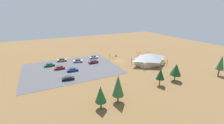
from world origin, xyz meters
TOP-DOWN VIEW (x-y plane):
  - ground at (0.00, 0.00)m, footprint 160.00×160.00m
  - parking_lot_asphalt at (23.04, 0.01)m, footprint 38.02×29.74m
  - bike_pavilion at (-9.97, 10.48)m, footprint 13.36×9.47m
  - trash_bin at (-2.37, -7.21)m, footprint 0.60×0.60m
  - lot_sign at (2.39, -5.38)m, footprint 0.56×0.08m
  - pine_midwest at (-7.11, 27.87)m, footprint 3.76×3.76m
  - pine_west at (22.13, 30.96)m, footprint 2.86×2.86m
  - pine_mideast at (-25.52, 32.02)m, footprint 2.71×2.71m
  - pine_center at (0.10, 28.13)m, footprint 2.71×2.71m
  - pine_far_east at (16.97, 30.46)m, footprint 3.11×3.11m
  - bicycle_white_front_row at (-22.19, -7.19)m, footprint 0.48×1.75m
  - bicycle_orange_lone_east at (-22.07, -4.40)m, footprint 1.56×0.81m
  - bicycle_red_trailside at (-17.01, -6.23)m, footprint 1.54×0.74m
  - bicycle_black_lone_west at (-12.80, -2.01)m, footprint 0.63×1.61m
  - bicycle_blue_back_row at (0.62, -4.56)m, footprint 1.29×1.05m
  - bicycle_green_yard_right at (-16.67, -7.89)m, footprint 0.54×1.73m
  - bicycle_yellow_yard_front at (-14.40, -1.22)m, footprint 1.70×0.48m
  - bicycle_silver_edge_south at (-15.54, 0.64)m, footprint 1.40×0.98m
  - car_green_back_corner at (30.95, -6.95)m, footprint 4.49×2.06m
  - car_maroon_second_row at (12.17, -2.27)m, footprint 4.54×2.07m
  - car_blue_end_stall at (23.10, 3.26)m, footprint 4.62×2.29m
  - car_white_near_entry at (9.55, -9.26)m, footprint 4.40×1.93m
  - car_tan_inner_stall at (24.89, -11.76)m, footprint 4.69×2.40m
  - car_black_aisle_side at (26.30, 10.66)m, footprint 4.50×2.36m
  - car_silver_far_end at (18.31, -6.92)m, footprint 4.60×2.57m
  - car_red_by_curb at (27.44, -1.41)m, footprint 4.34×1.90m
  - visitor_at_bikes at (-13.91, 0.30)m, footprint 0.38×0.40m

SIDE VIEW (x-z plane):
  - ground at x=0.00m, z-range 0.00..0.00m
  - parking_lot_asphalt at x=23.04m, z-range 0.00..0.05m
  - bicycle_blue_back_row at x=0.62m, z-range -0.06..0.74m
  - bicycle_silver_edge_south at x=-15.54m, z-range -0.02..0.71m
  - bicycle_green_yard_right at x=-16.67m, z-range -0.03..0.76m
  - bicycle_red_trailside at x=-17.01m, z-range -0.03..0.76m
  - bicycle_white_front_row at x=-22.19m, z-range -0.05..0.79m
  - bicycle_black_lone_west at x=-12.80m, z-range -0.05..0.79m
  - bicycle_orange_lone_east at x=-22.07m, z-range -0.06..0.80m
  - bicycle_yellow_yard_front at x=-14.40m, z-range -0.04..0.81m
  - trash_bin at x=-2.37m, z-range 0.00..0.90m
  - car_white_near_entry at x=9.55m, z-range 0.05..1.37m
  - car_red_by_curb at x=27.44m, z-range 0.05..1.38m
  - car_black_aisle_side at x=26.30m, z-range 0.04..1.41m
  - car_tan_inner_stall at x=24.89m, z-range 0.05..1.42m
  - car_blue_end_stall at x=23.10m, z-range 0.05..1.42m
  - car_green_back_corner at x=30.95m, z-range 0.04..1.44m
  - car_maroon_second_row at x=12.17m, z-range 0.04..1.48m
  - car_silver_far_end at x=18.31m, z-range 0.04..1.50m
  - visitor_at_bikes at x=-13.91m, z-range 0.05..1.89m
  - lot_sign at x=2.39m, z-range 0.31..2.51m
  - bike_pavilion at x=-9.97m, z-range 0.29..5.57m
  - pine_center at x=0.10m, z-range 1.10..6.87m
  - pine_west at x=22.13m, z-range 0.92..7.11m
  - pine_midwest at x=-7.11m, z-range 1.08..7.34m
  - pine_far_east at x=16.97m, z-range 1.00..8.79m
  - pine_mideast at x=-25.52m, z-range 1.17..9.03m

